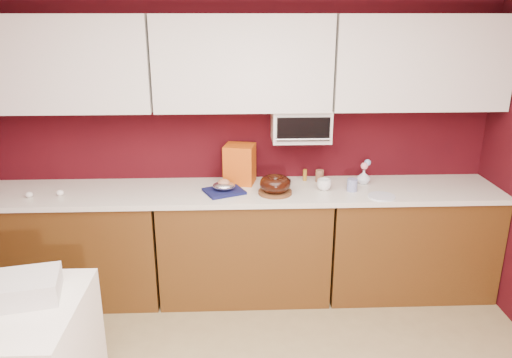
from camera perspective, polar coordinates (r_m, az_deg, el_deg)
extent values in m
cube|color=#3C080D|center=(4.07, -1.49, 4.90)|extent=(4.00, 0.02, 2.50)
cube|color=#543110|center=(4.26, -19.73, -7.36)|extent=(1.31, 0.58, 0.86)
cube|color=#543110|center=(4.06, -1.32, -7.47)|extent=(1.31, 0.58, 0.86)
cube|color=#543110|center=(4.29, 16.91, -6.84)|extent=(1.31, 0.58, 0.86)
cube|color=silver|center=(3.88, -1.37, -1.50)|extent=(4.00, 0.62, 0.04)
cube|color=white|center=(4.02, -21.38, 12.16)|extent=(1.31, 0.33, 0.70)
cube|color=white|center=(3.81, -1.53, 13.11)|extent=(1.31, 0.33, 0.70)
cube|color=white|center=(4.05, 18.17, 12.56)|extent=(1.31, 0.33, 0.70)
cube|color=white|center=(3.93, 5.13, 6.21)|extent=(0.45, 0.30, 0.25)
cube|color=black|center=(3.78, 5.44, 5.69)|extent=(0.40, 0.02, 0.18)
cylinder|color=silver|center=(3.78, 5.43, 4.53)|extent=(0.42, 0.02, 0.02)
cylinder|color=brown|center=(3.79, 2.19, -1.52)|extent=(0.26, 0.26, 0.02)
torus|color=black|center=(3.77, 2.20, -0.55)|extent=(0.27, 0.27, 0.10)
cube|color=#121544|center=(3.82, -3.68, -1.40)|extent=(0.35, 0.33, 0.02)
ellipsoid|color=white|center=(3.80, -3.69, -0.77)|extent=(0.21, 0.20, 0.06)
ellipsoid|color=tan|center=(3.80, -3.70, -0.42)|extent=(0.09, 0.08, 0.06)
cube|color=#AE2D0B|center=(3.99, -1.87, 1.73)|extent=(0.27, 0.25, 0.31)
cylinder|color=black|center=(4.01, 2.74, -0.32)|extent=(0.22, 0.22, 0.03)
imported|color=white|center=(3.89, 7.79, -0.51)|extent=(0.11, 0.11, 0.11)
cylinder|color=navy|center=(3.91, 10.94, -0.66)|extent=(0.10, 0.10, 0.10)
imported|color=silver|center=(4.08, 12.20, 0.33)|extent=(0.09, 0.09, 0.13)
sphere|color=pink|center=(4.06, 12.28, 1.46)|extent=(0.06, 0.06, 0.06)
sphere|color=#84A1D4|center=(4.08, 12.64, 1.84)|extent=(0.05, 0.05, 0.05)
cylinder|color=white|center=(3.84, 14.16, -1.94)|extent=(0.23, 0.23, 0.01)
cylinder|color=#92631A|center=(4.09, 5.61, 0.47)|extent=(0.04, 0.04, 0.09)
cylinder|color=brown|center=(4.07, 7.28, 0.35)|extent=(0.07, 0.07, 0.10)
ellipsoid|color=silver|center=(4.07, -24.51, -1.64)|extent=(0.07, 0.06, 0.05)
ellipsoid|color=white|center=(4.02, -21.49, -1.49)|extent=(0.07, 0.06, 0.04)
cube|color=silver|center=(3.00, -24.92, -11.20)|extent=(0.41, 0.36, 0.13)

